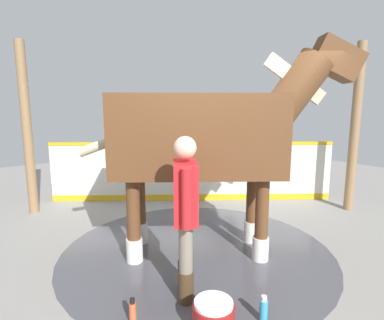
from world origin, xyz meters
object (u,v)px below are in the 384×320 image
(handler, at_px, (185,208))
(wash_bucket, at_px, (213,318))
(bottle_shampoo, at_px, (264,310))
(horse, at_px, (208,135))
(bottle_spray, at_px, (133,312))

(handler, bearing_deg, wash_bucket, 111.09)
(bottle_shampoo, bearing_deg, horse, -109.47)
(bottle_spray, bearing_deg, horse, -154.01)
(bottle_shampoo, relative_size, bottle_spray, 1.05)
(horse, distance_m, handler, 1.18)
(bottle_spray, bearing_deg, handler, -175.12)
(handler, distance_m, bottle_spray, 1.01)
(horse, bearing_deg, wash_bucket, -92.14)
(horse, height_order, bottle_spray, horse)
(horse, bearing_deg, bottle_shampoo, -74.00)
(bottle_shampoo, distance_m, bottle_spray, 1.14)
(horse, distance_m, bottle_shampoo, 2.01)
(wash_bucket, distance_m, bottle_spray, 0.70)
(horse, xyz_separation_m, wash_bucket, (0.92, 1.20, -1.37))
(horse, xyz_separation_m, bottle_shampoo, (0.48, 1.36, -1.40))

